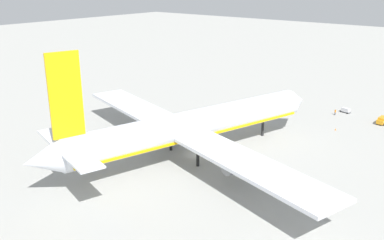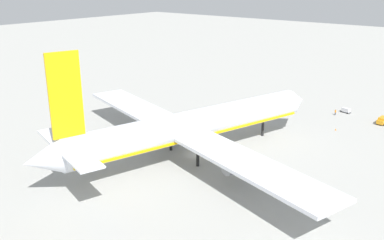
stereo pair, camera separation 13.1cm
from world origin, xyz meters
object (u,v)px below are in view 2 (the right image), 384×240
service_van (383,120)px  ground_worker_1 (335,112)px  baggage_cart_0 (346,110)px  traffic_cone_3 (336,129)px  airliner (190,126)px

service_van → ground_worker_1: bearing=93.3°
baggage_cart_0 → traffic_cone_3: (-16.92, -3.56, -0.50)m
ground_worker_1 → service_van: bearing=-86.7°
service_van → ground_worker_1: (-0.75, 13.08, -0.16)m
baggage_cart_0 → ground_worker_1: size_ratio=2.05×
traffic_cone_3 → airliner: bearing=153.0°
baggage_cart_0 → traffic_cone_3: 17.30m
airliner → traffic_cone_3: bearing=-27.0°
service_van → baggage_cart_0: 12.08m
traffic_cone_3 → baggage_cart_0: bearing=11.9°
traffic_cone_3 → service_van: bearing=-30.8°
service_van → ground_worker_1: size_ratio=2.86×
airliner → ground_worker_1: (50.07, -13.99, -6.24)m
service_van → traffic_cone_3: bearing=149.2°
airliner → service_van: 57.90m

